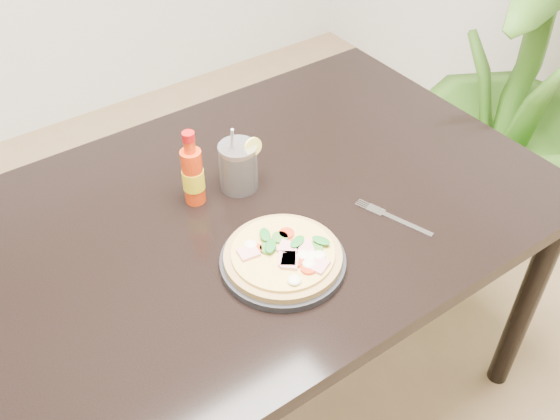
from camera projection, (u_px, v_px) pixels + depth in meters
dining_table at (251, 234)px, 1.47m from camera, size 1.40×0.90×0.75m
plate at (283, 261)px, 1.28m from camera, size 0.26×0.26×0.02m
pizza at (284, 255)px, 1.26m from camera, size 0.24×0.24×0.03m
hot_sauce_bottle at (193, 175)px, 1.38m from camera, size 0.05×0.05×0.19m
cola_cup at (239, 167)px, 1.43m from camera, size 0.10×0.09×0.18m
fork at (391, 217)px, 1.38m from camera, size 0.08×0.18×0.00m
houseplant at (518, 87)px, 2.11m from camera, size 0.66×0.66×1.18m
plant_pot at (487, 195)px, 2.43m from camera, size 0.28×0.28×0.22m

